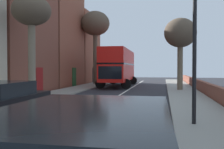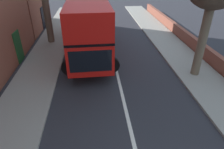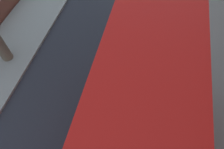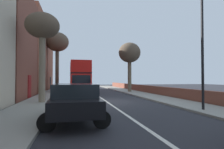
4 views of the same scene
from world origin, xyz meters
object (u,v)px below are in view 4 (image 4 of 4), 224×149
Objects in this scene: parked_car_black_left_2 at (74,100)px; street_tree_right_1 at (130,54)px; double_decker_bus at (79,75)px; lamppost_right at (202,41)px; street_tree_left_2 at (57,43)px; street_tree_left_0 at (43,29)px.

street_tree_right_1 reaches higher than parked_car_black_left_2.
lamppost_right is at bearing -72.28° from double_decker_bus.
lamppost_right is (9.29, -20.91, -3.52)m from street_tree_left_2.
lamppost_right is (6.00, -18.78, 1.45)m from double_decker_bus.
lamppost_right is at bearing -66.05° from street_tree_left_2.
parked_car_black_left_2 is 7.45m from lamppost_right.
street_tree_left_2 is (-2.49, 21.84, 6.43)m from parked_car_black_left_2.
street_tree_left_0 reaches higher than lamppost_right.
double_decker_bus is 1.66× the size of street_tree_right_1.
street_tree_left_2 reaches higher than street_tree_right_1.
street_tree_left_0 is at bearing -88.96° from street_tree_left_2.
street_tree_right_1 is at bearing 88.41° from lamppost_right.
parked_car_black_left_2 is at bearing -172.26° from lamppost_right.
street_tree_left_0 is (-3.00, -13.64, 2.97)m from double_decker_bus.
street_tree_left_2 is at bearing 113.95° from lamppost_right.
street_tree_right_1 is at bearing -34.09° from street_tree_left_2.
street_tree_left_0 reaches higher than double_decker_bus.
street_tree_left_2 is at bearing 145.91° from street_tree_right_1.
double_decker_bus is 19.77m from lamppost_right.
street_tree_left_2 is at bearing 147.02° from double_decker_bus.
double_decker_bus is 14.28m from street_tree_left_0.
double_decker_bus is 6.33m from street_tree_left_2.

